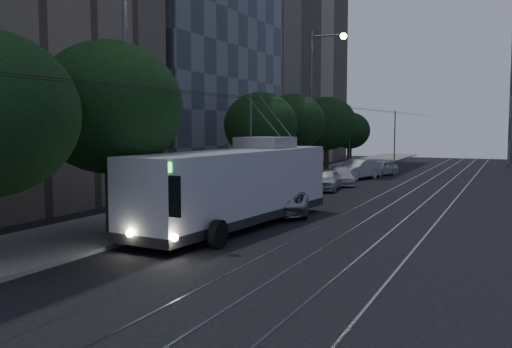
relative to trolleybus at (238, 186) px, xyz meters
The scene contains 19 objects.
ground 4.95m from the trolleybus, 51.23° to the right, with size 120.00×120.00×0.00m, color black.
sidewalk 17.10m from the trolleybus, 105.68° to the left, with size 5.00×90.00×0.15m, color slate.
tram_rails 17.34m from the trolleybus, 71.76° to the left, with size 4.52×90.00×0.02m.
overhead_wires 16.61m from the trolleybus, 97.22° to the left, with size 2.23×90.00×6.00m.
building_glass_mid 27.08m from the trolleybus, 131.20° to the left, with size 14.40×18.40×26.80m.
building_tan_far 44.48m from the trolleybus, 112.75° to the left, with size 14.40×22.40×34.80m.
trolleybus is the anchor object (origin of this frame).
pickup_silver 4.47m from the trolleybus, 91.36° to the left, with size 3.01×6.53×1.81m, color #9EA1A5.
car_white_a 14.71m from the trolleybus, 92.86° to the left, with size 1.70×4.22×1.44m, color #BCBBC0.
car_white_b 18.43m from the trolleybus, 92.63° to the left, with size 1.86×4.58×1.33m, color #BBBBC0.
car_white_c 23.13m from the trolleybus, 92.06° to the left, with size 1.67×4.78×1.58m, color #B6B6BA.
car_white_d 27.13m from the trolleybus, 89.58° to the left, with size 1.54×3.82×1.30m, color silver.
tree_1 6.22m from the trolleybus, 136.78° to the right, with size 5.79×5.79×7.66m.
tree_2 11.29m from the trolleybus, 109.11° to the left, with size 4.53×4.53×6.37m.
tree_3 16.67m from the trolleybus, 102.65° to the left, with size 4.46×4.46×6.53m.
tree_4 25.80m from the trolleybus, 99.19° to the left, with size 5.06×5.06×6.73m.
tree_5 31.15m from the trolleybus, 96.65° to the left, with size 3.82×3.82×5.52m.
streetlamp_near 6.29m from the trolleybus, 123.75° to the right, with size 2.48×0.44×10.27m.
streetlamp_far 16.75m from the trolleybus, 96.70° to the left, with size 2.59×0.44×10.79m.
Camera 1 is at (7.87, -18.02, 4.39)m, focal length 40.00 mm.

